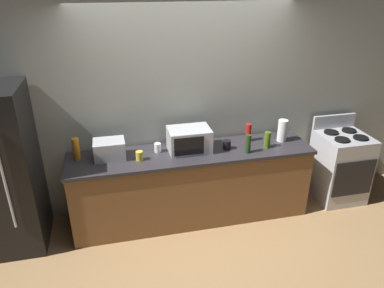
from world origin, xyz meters
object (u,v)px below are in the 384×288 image
at_px(toaster_oven, 110,149).
at_px(microwave, 189,140).
at_px(paper_towel_roll, 282,131).
at_px(bottle_dish_soap, 76,149).
at_px(mug_yellow, 139,156).
at_px(refrigerator, 0,172).
at_px(bottle_wine, 248,144).
at_px(bottle_hot_sauce, 249,132).
at_px(mug_black, 227,145).
at_px(bottle_olive_oil, 267,140).
at_px(stove_range, 340,166).
at_px(mug_white, 158,148).

bearing_deg(toaster_oven, microwave, -0.78).
bearing_deg(paper_towel_roll, bottle_dish_soap, 178.44).
distance_m(microwave, mug_yellow, 0.60).
xyz_separation_m(refrigerator, bottle_wine, (2.67, -0.16, 0.11)).
bearing_deg(bottle_hot_sauce, mug_black, -153.56).
height_order(bottle_wine, mug_black, bottle_wine).
bearing_deg(toaster_oven, bottle_wine, -8.11).
distance_m(refrigerator, bottle_olive_oil, 2.94).
bearing_deg(bottle_olive_oil, bottle_dish_soap, 174.76).
height_order(stove_range, bottle_dish_soap, bottle_dish_soap).
bearing_deg(bottle_olive_oil, paper_towel_roll, 27.73).
height_order(bottle_dish_soap, mug_white, bottle_dish_soap).
distance_m(bottle_hot_sauce, mug_black, 0.37).
bearing_deg(bottle_olive_oil, stove_range, 4.23).
relative_size(toaster_oven, bottle_hot_sauce, 1.56).
bearing_deg(bottle_dish_soap, paper_towel_roll, -1.56).
bearing_deg(paper_towel_roll, microwave, -179.89).
distance_m(paper_towel_roll, bottle_olive_oil, 0.29).
height_order(toaster_oven, bottle_wine, bottle_wine).
bearing_deg(bottle_hot_sauce, mug_white, -177.29).
bearing_deg(mug_black, bottle_olive_oil, -7.74).
bearing_deg(stove_range, toaster_oven, 178.82).
relative_size(stove_range, bottle_wine, 4.97).
xyz_separation_m(refrigerator, microwave, (2.03, 0.05, 0.13)).
bearing_deg(mug_white, stove_range, -2.20).
bearing_deg(paper_towel_roll, toaster_oven, 179.72).
distance_m(toaster_oven, bottle_dish_soap, 0.36).
xyz_separation_m(microwave, toaster_oven, (-0.90, 0.01, -0.03)).
bearing_deg(bottle_olive_oil, bottle_wine, -164.03).
bearing_deg(bottle_hot_sauce, paper_towel_roll, -13.38).
xyz_separation_m(bottle_wine, bottle_dish_soap, (-1.89, 0.28, 0.02)).
distance_m(refrigerator, mug_black, 2.47).
bearing_deg(microwave, bottle_wine, -17.93).
bearing_deg(mug_yellow, stove_range, 1.46).
bearing_deg(bottle_olive_oil, mug_yellow, 179.40).
height_order(paper_towel_roll, bottle_wine, paper_towel_roll).
relative_size(microwave, mug_yellow, 4.54).
bearing_deg(mug_white, toaster_oven, -176.66).
distance_m(stove_range, toaster_oven, 2.97).
bearing_deg(microwave, paper_towel_roll, 0.11).
bearing_deg(mug_white, bottle_hot_sauce, 2.71).
bearing_deg(microwave, mug_black, -8.58).
bearing_deg(bottle_wine, mug_white, 165.96).
bearing_deg(refrigerator, microwave, 1.36).
distance_m(refrigerator, stove_range, 4.07).
relative_size(stove_range, paper_towel_roll, 4.00).
relative_size(stove_range, mug_black, 10.13).
distance_m(bottle_dish_soap, mug_black, 1.70).
xyz_separation_m(bottle_wine, bottle_hot_sauce, (0.12, 0.30, 0.00)).
relative_size(refrigerator, bottle_olive_oil, 9.24).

